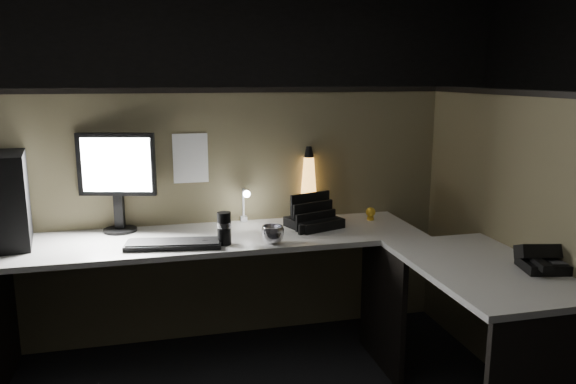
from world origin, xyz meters
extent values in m
plane|color=#282623|center=(0.00, 3.00, 1.35)|extent=(6.00, 0.00, 6.00)
cube|color=brown|center=(0.00, 0.93, 0.75)|extent=(2.66, 0.06, 1.50)
cube|color=brown|center=(1.33, 0.10, 0.75)|extent=(0.06, 1.66, 1.50)
cube|color=beige|center=(-0.15, 0.60, 0.71)|extent=(2.30, 0.60, 0.03)
cube|color=beige|center=(1.00, -0.20, 0.71)|extent=(0.60, 1.00, 0.03)
cube|color=black|center=(-1.28, 0.60, 0.35)|extent=(0.03, 0.55, 0.70)
cube|color=black|center=(0.72, 0.30, 0.35)|extent=(0.03, 0.55, 0.70)
cube|color=black|center=(-1.22, 0.72, 0.97)|extent=(0.27, 0.49, 0.48)
cylinder|color=black|center=(-0.67, 0.82, 0.74)|extent=(0.19, 0.19, 0.02)
cube|color=black|center=(-0.67, 0.84, 0.85)|extent=(0.06, 0.05, 0.21)
cube|color=black|center=(-0.67, 0.84, 1.11)|extent=(0.43, 0.14, 0.35)
cube|color=white|center=(-0.67, 0.82, 1.11)|extent=(0.37, 0.10, 0.30)
cube|color=black|center=(-0.39, 0.45, 0.74)|extent=(0.51, 0.24, 0.02)
ellipsoid|color=black|center=(-0.23, 0.43, 0.75)|extent=(0.09, 0.06, 0.03)
cube|color=silver|center=(0.05, 0.88, 0.74)|extent=(0.04, 0.05, 0.03)
cylinder|color=silver|center=(0.05, 0.88, 0.84)|extent=(0.01, 0.01, 0.17)
cylinder|color=silver|center=(0.05, 0.82, 0.93)|extent=(0.01, 0.11, 0.01)
sphere|color=white|center=(0.05, 0.76, 0.92)|extent=(0.04, 0.04, 0.04)
cube|color=black|center=(0.43, 0.65, 0.76)|extent=(0.34, 0.32, 0.05)
cube|color=black|center=(0.43, 0.61, 0.80)|extent=(0.26, 0.11, 0.10)
cube|color=black|center=(0.43, 0.73, 0.85)|extent=(0.26, 0.11, 0.19)
cone|color=black|center=(0.46, 0.88, 0.80)|extent=(0.12, 0.12, 0.14)
cone|color=gold|center=(0.46, 0.88, 0.99)|extent=(0.10, 0.10, 0.24)
sphere|color=#935E15|center=(0.46, 0.88, 0.91)|extent=(0.05, 0.05, 0.05)
sphere|color=#935E15|center=(0.46, 0.88, 1.00)|extent=(0.03, 0.03, 0.03)
cone|color=black|center=(0.46, 0.88, 1.14)|extent=(0.06, 0.06, 0.06)
cylinder|color=black|center=(-0.13, 0.43, 0.82)|extent=(0.08, 0.08, 0.17)
imported|color=silver|center=(0.12, 0.39, 0.78)|extent=(0.13, 0.13, 0.10)
sphere|color=gold|center=(0.81, 0.72, 0.78)|extent=(0.06, 0.06, 0.06)
cube|color=white|center=(-0.26, 0.90, 1.12)|extent=(0.20, 0.00, 0.29)
cube|color=black|center=(1.24, -0.31, 0.75)|extent=(0.24, 0.22, 0.05)
cube|color=black|center=(1.24, -0.28, 0.81)|extent=(0.23, 0.17, 0.10)
cube|color=black|center=(1.18, -0.36, 0.78)|extent=(0.08, 0.16, 0.03)
cube|color=#3F3F42|center=(1.29, -0.34, 0.78)|extent=(0.11, 0.11, 0.00)
camera|label=1|loc=(-0.48, -2.39, 1.60)|focal=35.00mm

